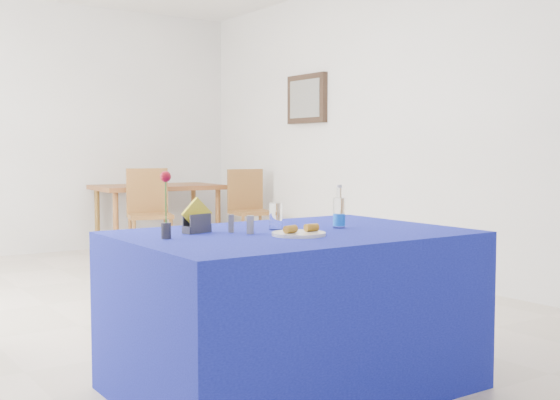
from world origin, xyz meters
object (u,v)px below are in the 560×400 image
object	(u,v)px
chair_bg_left	(149,208)
chair_bg_right	(249,205)
water_bottle	(339,214)
plate	(299,234)
oak_table	(157,192)
blue_table	(293,310)

from	to	relation	value
chair_bg_left	chair_bg_right	world-z (taller)	chair_bg_left
water_bottle	chair_bg_left	size ratio (longest dim) A/B	0.22
water_bottle	plate	bearing A→B (deg)	-157.46
chair_bg_right	plate	bearing A→B (deg)	-110.07
plate	chair_bg_right	world-z (taller)	chair_bg_right
plate	oak_table	world-z (taller)	plate
plate	chair_bg_left	distance (m)	4.36
blue_table	chair_bg_left	bearing A→B (deg)	75.45
blue_table	water_bottle	xyz separation A→B (m)	(0.29, 0.01, 0.45)
water_bottle	chair_bg_left	xyz separation A→B (m)	(0.77, 4.06, -0.28)
plate	blue_table	world-z (taller)	plate
plate	chair_bg_left	size ratio (longest dim) A/B	0.26
plate	chair_bg_right	distance (m)	4.66
water_bottle	chair_bg_right	world-z (taller)	water_bottle
plate	water_bottle	distance (m)	0.39
oak_table	chair_bg_right	size ratio (longest dim) A/B	1.54
plate	blue_table	bearing A→B (deg)	64.54
chair_bg_right	chair_bg_left	bearing A→B (deg)	-177.89
water_bottle	chair_bg_left	world-z (taller)	water_bottle
blue_table	chair_bg_left	size ratio (longest dim) A/B	1.66
oak_table	chair_bg_left	xyz separation A→B (m)	(-0.39, -0.65, -0.12)
water_bottle	chair_bg_right	xyz separation A→B (m)	(1.91, 3.92, -0.29)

